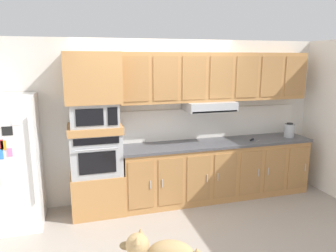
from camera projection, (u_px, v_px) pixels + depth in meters
ground_plane at (176, 226)px, 4.25m from camera, size 9.60×9.60×0.00m
back_kitchen_wall at (156, 120)px, 5.03m from camera, size 6.20×0.12×2.50m
refrigerator at (9, 162)px, 4.14m from camera, size 0.76×0.73×1.76m
oven_base_cabinet at (98, 192)px, 4.63m from camera, size 0.74×0.62×0.60m
built_in_oven at (96, 152)px, 4.50m from camera, size 0.70×0.62×0.60m
appliance_mid_shelf at (95, 128)px, 4.43m from camera, size 0.74×0.62×0.10m
microwave at (94, 114)px, 4.38m from camera, size 0.64×0.54×0.32m
appliance_upper_cabinet at (92, 77)px, 4.28m from camera, size 0.74×0.62×0.68m
lower_cabinet_run at (217, 170)px, 5.11m from camera, size 3.04×0.63×0.88m
countertop_slab at (218, 143)px, 5.01m from camera, size 3.08×0.64×0.04m
backsplash_panel at (211, 123)px, 5.23m from camera, size 3.08×0.02×0.50m
upper_cabinet_with_hood at (216, 79)px, 4.92m from camera, size 3.04×0.48×0.88m
screwdriver at (252, 140)px, 5.08m from camera, size 0.16×0.17×0.03m
electric_kettle at (289, 130)px, 5.28m from camera, size 0.17×0.17×0.24m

